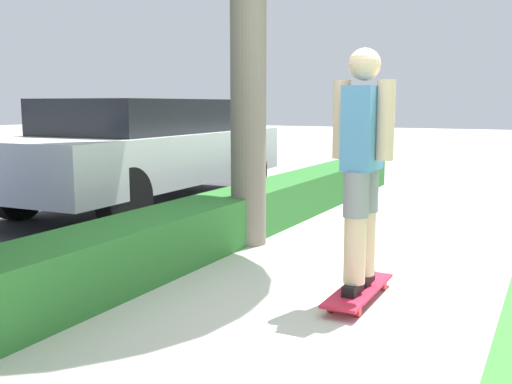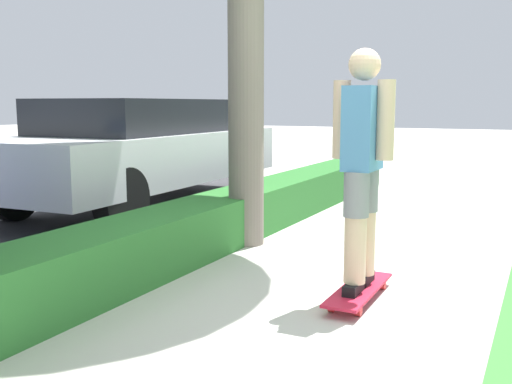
% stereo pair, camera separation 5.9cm
% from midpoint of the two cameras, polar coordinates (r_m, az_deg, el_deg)
% --- Properties ---
extents(ground_plane, '(60.00, 60.00, 0.00)m').
position_cam_midpoint_polar(ground_plane, '(4.01, 7.46, -11.19)').
color(ground_plane, '#BCB7AD').
extents(hedge_row, '(12.44, 0.60, 0.46)m').
position_cam_midpoint_polar(hedge_row, '(4.70, -11.29, -5.46)').
color(hedge_row, '#2D702D').
rests_on(hedge_row, ground_plane).
extents(skateboard, '(0.91, 0.24, 0.09)m').
position_cam_midpoint_polar(skateboard, '(4.23, 10.16, -9.22)').
color(skateboard, red).
rests_on(skateboard, ground_plane).
extents(skater_person, '(0.49, 0.41, 1.61)m').
position_cam_midpoint_polar(skater_person, '(4.05, 10.48, 2.67)').
color(skater_person, black).
rests_on(skater_person, skateboard).
extents(parked_car_middle, '(4.61, 1.83, 1.40)m').
position_cam_midpoint_polar(parked_car_middle, '(7.89, -10.34, 4.04)').
color(parked_car_middle, silver).
rests_on(parked_car_middle, ground_plane).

